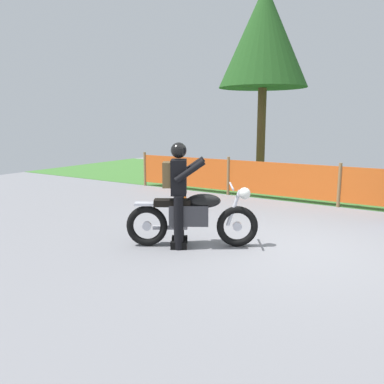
% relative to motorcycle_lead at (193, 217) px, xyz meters
% --- Properties ---
extents(ground, '(24.00, 24.00, 0.02)m').
position_rel_motorcycle_lead_xyz_m(ground, '(1.34, 0.74, -0.50)').
color(ground, gray).
extents(grass_verge, '(24.00, 6.56, 0.01)m').
position_rel_motorcycle_lead_xyz_m(grass_verge, '(1.34, 7.62, -0.49)').
color(grass_verge, '#427A33').
rests_on(grass_verge, ground).
extents(barrier_fence, '(11.78, 0.08, 1.05)m').
position_rel_motorcycle_lead_xyz_m(barrier_fence, '(1.34, 4.34, 0.05)').
color(barrier_fence, olive).
rests_on(barrier_fence, ground).
extents(tree_leftmost, '(2.85, 2.85, 6.23)m').
position_rel_motorcycle_lead_xyz_m(tree_leftmost, '(-1.82, 7.13, 4.13)').
color(tree_leftmost, brown).
rests_on(tree_leftmost, ground).
extents(motorcycle_lead, '(1.89, 1.21, 1.01)m').
position_rel_motorcycle_lead_xyz_m(motorcycle_lead, '(0.00, 0.00, 0.00)').
color(motorcycle_lead, black).
rests_on(motorcycle_lead, ground).
extents(rider_lead, '(0.79, 0.71, 1.69)m').
position_rel_motorcycle_lead_xyz_m(rider_lead, '(-0.20, -0.12, 0.46)').
color(rider_lead, black).
rests_on(rider_lead, ground).
extents(traffic_cone, '(0.32, 0.32, 0.53)m').
position_rel_motorcycle_lead_xyz_m(traffic_cone, '(-2.04, 2.75, -0.23)').
color(traffic_cone, black).
rests_on(traffic_cone, ground).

